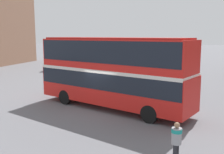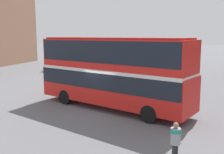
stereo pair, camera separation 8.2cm
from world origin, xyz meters
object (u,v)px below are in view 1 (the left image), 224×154
Objects in this scene: parked_car_kerb_near at (61,65)px; parked_car_kerb_far at (143,70)px; pedestrian_foreground at (176,139)px; double_decker_bus at (112,68)px.

parked_car_kerb_near is 11.11m from parked_car_kerb_far.
parked_car_kerb_near is (-14.86, 21.87, -0.14)m from pedestrian_foreground.
pedestrian_foreground is (4.07, -6.53, -1.60)m from double_decker_bus.
double_decker_bus reaches higher than parked_car_kerb_near.
pedestrian_foreground is at bearing 113.97° from parked_car_kerb_near.
parked_car_kerb_far is (-3.95, 19.81, -0.20)m from pedestrian_foreground.
double_decker_bus is at bearing -40.51° from pedestrian_foreground.
parked_car_kerb_far is (10.91, -2.06, -0.06)m from parked_car_kerb_near.
parked_car_kerb_far is at bearing 159.11° from parked_car_kerb_near.
double_decker_bus reaches higher than parked_car_kerb_far.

